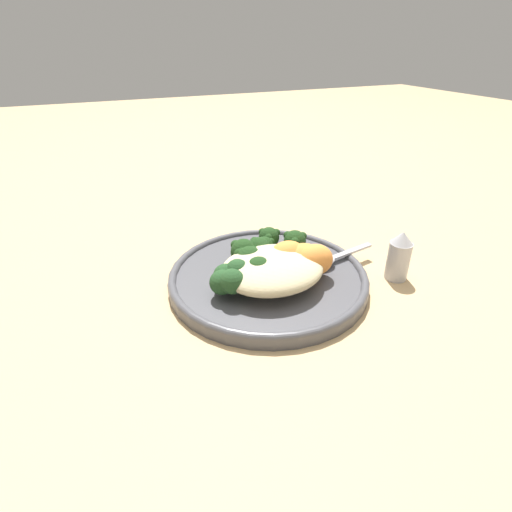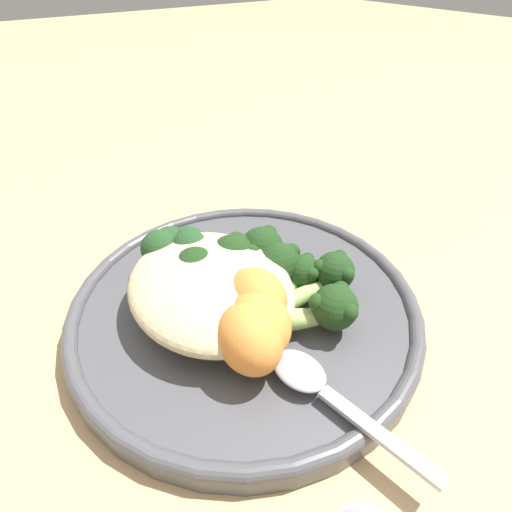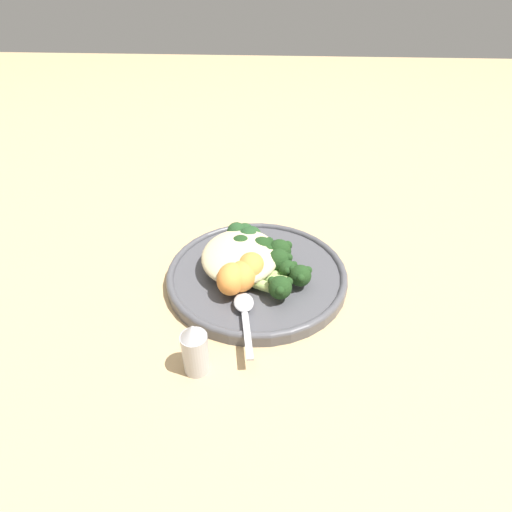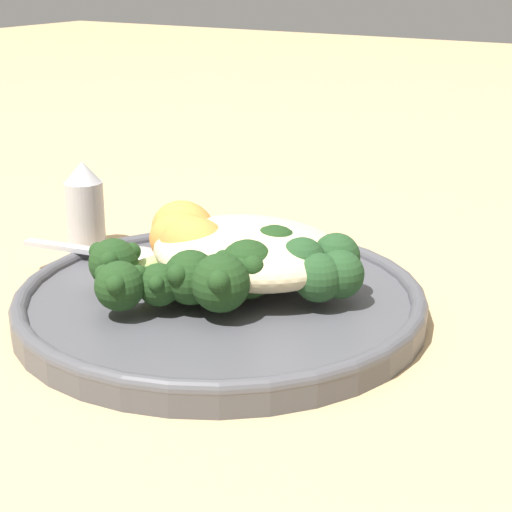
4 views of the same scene
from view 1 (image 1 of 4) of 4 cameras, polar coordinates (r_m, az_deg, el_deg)
The scene contains 17 objects.
ground_plane at distance 0.58m, azimuth 2.53°, elevation -4.90°, with size 4.00×4.00×0.00m, color tan.
plate at distance 0.58m, azimuth 1.29°, elevation -3.11°, with size 0.29×0.29×0.02m.
quinoa_mound at distance 0.55m, azimuth 2.31°, elevation -1.87°, with size 0.14×0.12×0.04m, color beige.
broccoli_stalk_0 at distance 0.62m, azimuth 5.58°, elevation 1.31°, with size 0.07×0.10×0.03m.
broccoli_stalk_1 at distance 0.63m, azimuth 2.47°, elevation 1.86°, with size 0.04×0.12×0.03m.
broccoli_stalk_2 at distance 0.60m, azimuth 2.26°, elevation 0.59°, with size 0.04×0.11×0.03m.
broccoli_stalk_3 at distance 0.60m, azimuth 1.14°, elevation 0.70°, with size 0.06×0.09×0.04m.
broccoli_stalk_4 at distance 0.59m, azimuth -0.98°, elevation 0.31°, with size 0.09×0.10×0.04m.
broccoli_stalk_5 at distance 0.57m, azimuth -0.19°, elevation -0.78°, with size 0.09×0.06×0.04m.
broccoli_stalk_6 at distance 0.54m, azimuth 0.89°, elevation -2.23°, with size 0.10×0.04×0.04m.
sweet_potato_chunk_0 at distance 0.57m, azimuth 8.36°, elevation -0.56°, with size 0.05×0.04×0.05m, color orange.
sweet_potato_chunk_1 at distance 0.57m, azimuth 4.55°, elevation -0.01°, with size 0.05×0.04×0.04m, color orange.
sweet_potato_chunk_2 at distance 0.57m, azimuth 6.45°, elevation -1.34°, with size 0.06×0.05×0.03m, color orange.
sweet_potato_chunk_3 at distance 0.57m, azimuth 6.75°, elevation -0.27°, with size 0.06×0.04×0.04m, color orange.
kale_tuft at distance 0.53m, azimuth -3.47°, elevation -3.21°, with size 0.06×0.06×0.04m.
spoon at distance 0.61m, azimuth 10.47°, elevation -0.33°, with size 0.12×0.04×0.01m.
salt_shaker at distance 0.62m, azimuth 19.77°, elevation 0.02°, with size 0.03×0.03×0.08m.
Camera 1 is at (0.22, 0.43, 0.32)m, focal length 28.00 mm.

